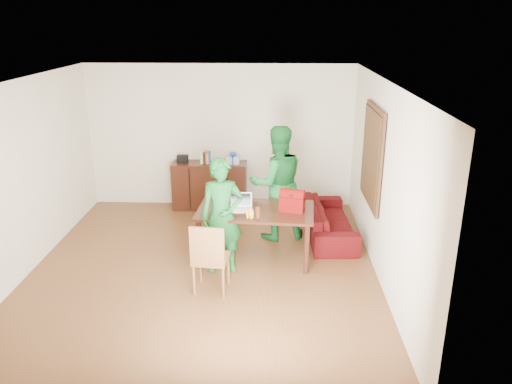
{
  "coord_description": "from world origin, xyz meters",
  "views": [
    {
      "loc": [
        0.99,
        -6.46,
        3.49
      ],
      "look_at": [
        0.75,
        0.6,
        1.0
      ],
      "focal_mm": 35.0,
      "sensor_mm": 36.0,
      "label": 1
    }
  ],
  "objects_px": {
    "person_near": "(222,216)",
    "person_far": "(277,183)",
    "bottle": "(258,211)",
    "sofa": "(329,220)",
    "laptop": "(241,207)",
    "table": "(256,216)",
    "chair": "(211,271)",
    "red_bag": "(292,202)"
  },
  "relations": [
    {
      "from": "laptop",
      "to": "red_bag",
      "type": "bearing_deg",
      "value": -4.15
    },
    {
      "from": "chair",
      "to": "person_near",
      "type": "bearing_deg",
      "value": 85.77
    },
    {
      "from": "laptop",
      "to": "bottle",
      "type": "xyz_separation_m",
      "value": [
        0.25,
        -0.29,
        0.05
      ]
    },
    {
      "from": "laptop",
      "to": "red_bag",
      "type": "distance_m",
      "value": 0.75
    },
    {
      "from": "red_bag",
      "to": "laptop",
      "type": "bearing_deg",
      "value": -165.47
    },
    {
      "from": "person_far",
      "to": "red_bag",
      "type": "distance_m",
      "value": 0.87
    },
    {
      "from": "person_near",
      "to": "person_far",
      "type": "height_order",
      "value": "person_far"
    },
    {
      "from": "person_near",
      "to": "person_far",
      "type": "distance_m",
      "value": 1.42
    },
    {
      "from": "table",
      "to": "person_near",
      "type": "bearing_deg",
      "value": -136.56
    },
    {
      "from": "table",
      "to": "person_near",
      "type": "relative_size",
      "value": 1.06
    },
    {
      "from": "bottle",
      "to": "sofa",
      "type": "height_order",
      "value": "bottle"
    },
    {
      "from": "person_far",
      "to": "laptop",
      "type": "relative_size",
      "value": 5.74
    },
    {
      "from": "table",
      "to": "laptop",
      "type": "relative_size",
      "value": 5.38
    },
    {
      "from": "laptop",
      "to": "bottle",
      "type": "relative_size",
      "value": 1.71
    },
    {
      "from": "red_bag",
      "to": "sofa",
      "type": "bearing_deg",
      "value": 68.95
    },
    {
      "from": "table",
      "to": "red_bag",
      "type": "xyz_separation_m",
      "value": [
        0.54,
        -0.04,
        0.23
      ]
    },
    {
      "from": "red_bag",
      "to": "person_far",
      "type": "bearing_deg",
      "value": 118.81
    },
    {
      "from": "chair",
      "to": "sofa",
      "type": "xyz_separation_m",
      "value": [
        1.76,
        1.87,
        -0.02
      ]
    },
    {
      "from": "chair",
      "to": "person_near",
      "type": "relative_size",
      "value": 0.6
    },
    {
      "from": "table",
      "to": "chair",
      "type": "distance_m",
      "value": 1.19
    },
    {
      "from": "sofa",
      "to": "bottle",
      "type": "bearing_deg",
      "value": 133.7
    },
    {
      "from": "chair",
      "to": "sofa",
      "type": "height_order",
      "value": "chair"
    },
    {
      "from": "bottle",
      "to": "sofa",
      "type": "bearing_deg",
      "value": 46.57
    },
    {
      "from": "person_far",
      "to": "person_near",
      "type": "bearing_deg",
      "value": 41.78
    },
    {
      "from": "person_near",
      "to": "laptop",
      "type": "xyz_separation_m",
      "value": [
        0.25,
        0.34,
        0.01
      ]
    },
    {
      "from": "chair",
      "to": "bottle",
      "type": "relative_size",
      "value": 5.18
    },
    {
      "from": "chair",
      "to": "person_near",
      "type": "distance_m",
      "value": 0.81
    },
    {
      "from": "person_far",
      "to": "sofa",
      "type": "distance_m",
      "value": 1.12
    },
    {
      "from": "table",
      "to": "sofa",
      "type": "xyz_separation_m",
      "value": [
        1.2,
        0.9,
        -0.43
      ]
    },
    {
      "from": "chair",
      "to": "red_bag",
      "type": "bearing_deg",
      "value": 45.71
    },
    {
      "from": "chair",
      "to": "person_near",
      "type": "height_order",
      "value": "person_near"
    },
    {
      "from": "person_far",
      "to": "sofa",
      "type": "height_order",
      "value": "person_far"
    },
    {
      "from": "person_far",
      "to": "sofa",
      "type": "bearing_deg",
      "value": 171.38
    },
    {
      "from": "person_far",
      "to": "bottle",
      "type": "height_order",
      "value": "person_far"
    },
    {
      "from": "bottle",
      "to": "sofa",
      "type": "distance_m",
      "value": 1.8
    },
    {
      "from": "person_near",
      "to": "bottle",
      "type": "xyz_separation_m",
      "value": [
        0.5,
        0.05,
        0.06
      ]
    },
    {
      "from": "chair",
      "to": "sofa",
      "type": "distance_m",
      "value": 2.57
    },
    {
      "from": "table",
      "to": "sofa",
      "type": "distance_m",
      "value": 1.56
    },
    {
      "from": "person_near",
      "to": "laptop",
      "type": "height_order",
      "value": "person_near"
    },
    {
      "from": "table",
      "to": "chair",
      "type": "bearing_deg",
      "value": -115.91
    },
    {
      "from": "chair",
      "to": "laptop",
      "type": "bearing_deg",
      "value": 74.53
    },
    {
      "from": "sofa",
      "to": "red_bag",
      "type": "bearing_deg",
      "value": 141.65
    }
  ]
}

